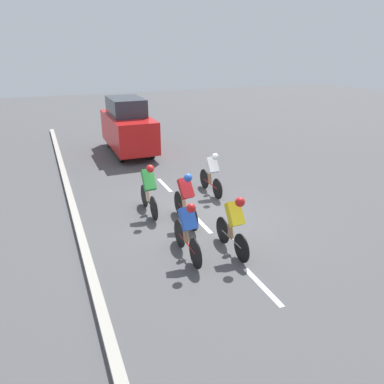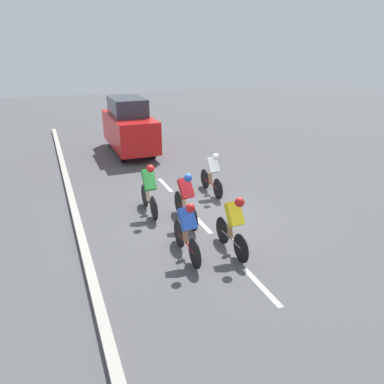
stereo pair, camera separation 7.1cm
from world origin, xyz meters
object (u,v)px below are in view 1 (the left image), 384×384
cyclist_white (212,172)px  cyclist_green (149,188)px  cyclist_yellow (234,223)px  support_car (128,126)px  cyclist_blue (188,228)px  cyclist_red (186,197)px

cyclist_white → cyclist_green: cyclist_green is taller
cyclist_white → cyclist_yellow: size_ratio=1.05×
cyclist_white → support_car: support_car is taller
cyclist_blue → cyclist_red: size_ratio=0.96×
cyclist_green → support_car: 6.90m
cyclist_yellow → cyclist_green: cyclist_green is taller
cyclist_yellow → support_car: 9.68m
cyclist_white → cyclist_yellow: bearing=72.8°
cyclist_green → cyclist_blue: bearing=93.0°
cyclist_blue → cyclist_green: size_ratio=1.00×
cyclist_red → support_car: 7.79m
cyclist_yellow → cyclist_red: 1.95m
cyclist_blue → cyclist_yellow: size_ratio=1.05×
cyclist_blue → support_car: support_car is taller
support_car → cyclist_blue: bearing=84.8°
cyclist_green → support_car: support_car is taller
cyclist_red → support_car: support_car is taller
cyclist_red → cyclist_green: (0.76, -0.96, 0.02)m
cyclist_green → support_car: size_ratio=0.41×
cyclist_green → cyclist_yellow: bearing=113.0°
cyclist_blue → cyclist_yellow: (-1.07, 0.20, 0.04)m
cyclist_blue → support_car: 9.52m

